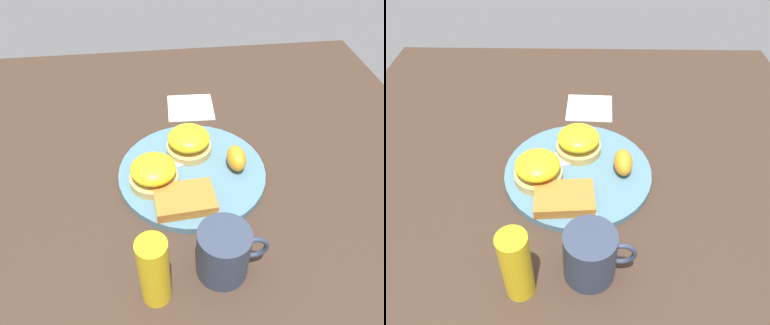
% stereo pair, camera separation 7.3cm
% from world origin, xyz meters
% --- Properties ---
extents(ground_plane, '(1.10, 1.10, 0.00)m').
position_xyz_m(ground_plane, '(0.00, 0.00, 0.00)').
color(ground_plane, '#38281E').
extents(plate, '(0.29, 0.29, 0.01)m').
position_xyz_m(plate, '(0.00, 0.00, 0.01)').
color(plate, slate).
rests_on(plate, ground_plane).
extents(sandwich_benedict_left, '(0.09, 0.09, 0.06)m').
position_xyz_m(sandwich_benedict_left, '(-0.00, 0.06, 0.04)').
color(sandwich_benedict_left, tan).
rests_on(sandwich_benedict_left, plate).
extents(sandwich_benedict_right, '(0.09, 0.09, 0.06)m').
position_xyz_m(sandwich_benedict_right, '(-0.08, -0.03, 0.04)').
color(sandwich_benedict_right, tan).
rests_on(sandwich_benedict_right, plate).
extents(hashbrown_patty, '(0.11, 0.08, 0.02)m').
position_xyz_m(hashbrown_patty, '(-0.02, -0.08, 0.02)').
color(hashbrown_patty, '#B26A26').
rests_on(hashbrown_patty, plate).
extents(orange_wedge, '(0.04, 0.06, 0.04)m').
position_xyz_m(orange_wedge, '(0.09, -0.00, 0.04)').
color(orange_wedge, orange).
rests_on(orange_wedge, plate).
extents(fork, '(0.10, 0.19, 0.00)m').
position_xyz_m(fork, '(-0.01, -0.03, 0.02)').
color(fork, silver).
rests_on(fork, plate).
extents(cup, '(0.11, 0.08, 0.09)m').
position_xyz_m(cup, '(0.02, -0.22, 0.05)').
color(cup, '#2D384C').
rests_on(cup, ground_plane).
extents(napkin, '(0.11, 0.11, 0.00)m').
position_xyz_m(napkin, '(0.02, 0.23, 0.00)').
color(napkin, white).
rests_on(napkin, ground_plane).
extents(condiment_bottle, '(0.04, 0.04, 0.13)m').
position_xyz_m(condiment_bottle, '(-0.08, -0.25, 0.06)').
color(condiment_bottle, gold).
rests_on(condiment_bottle, ground_plane).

